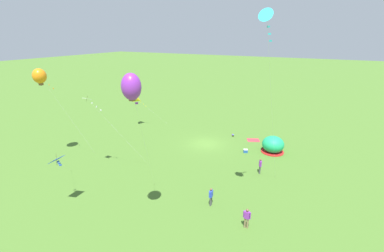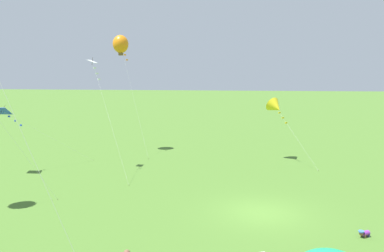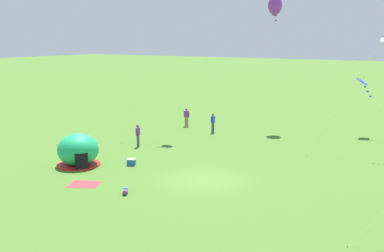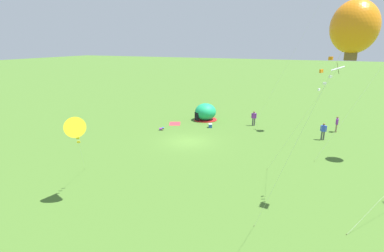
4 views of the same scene
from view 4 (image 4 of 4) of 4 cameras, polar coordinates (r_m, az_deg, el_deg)
ground_plane at (r=29.30m, az=-0.72°, el=-2.98°), size 300.00×300.00×0.00m
popup_tent at (r=37.18m, az=2.58°, el=2.64°), size 2.81×2.81×2.10m
picnic_blanket at (r=35.73m, az=-3.30°, el=0.46°), size 2.08×1.88×0.01m
cooler_box at (r=34.09m, az=3.50°, el=0.07°), size 0.63×0.55×0.44m
toddler_crawling at (r=33.15m, az=-5.81°, el=-0.51°), size 0.43×0.54×0.32m
person_with_toddler at (r=35.69m, az=25.87°, el=0.45°), size 0.59×0.24×1.72m
person_strolling at (r=35.34m, az=11.70°, el=1.58°), size 0.35×0.56×1.72m
person_near_tent at (r=32.25m, az=23.73°, el=-0.80°), size 0.24×0.59×1.72m
kite_white at (r=17.98m, az=25.04°, el=8.57°), size 4.34×4.17×8.37m
kite_orange at (r=10.90m, az=28.53°, el=16.21°), size 3.80×3.95×10.65m
kite_yellow at (r=18.92m, az=-21.27°, el=-0.56°), size 4.35×3.95×5.23m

